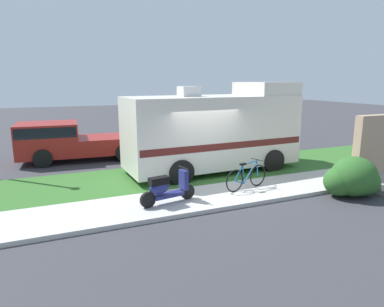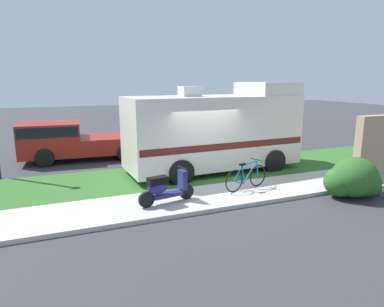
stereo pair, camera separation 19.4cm
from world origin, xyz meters
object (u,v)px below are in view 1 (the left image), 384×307
at_px(bicycle, 247,177).
at_px(pickup_truck_near, 70,140).
at_px(motorhome_rv, 215,130).
at_px(pickup_truck_far, 232,121).
at_px(bottle_green, 369,174).
at_px(scooter, 166,188).

distance_m(bicycle, pickup_truck_near, 8.40).
distance_m(motorhome_rv, pickup_truck_far, 8.96).
relative_size(pickup_truck_near, pickup_truck_far, 0.96).
bearing_deg(bottle_green, scooter, 177.69).
distance_m(scooter, pickup_truck_near, 7.44).
height_order(bicycle, bottle_green, bicycle).
relative_size(pickup_truck_far, bottle_green, 23.16).
xyz_separation_m(motorhome_rv, scooter, (-3.01, -2.95, -1.05)).
relative_size(scooter, pickup_truck_far, 0.29).
height_order(motorhome_rv, pickup_truck_near, motorhome_rv).
height_order(scooter, bottle_green, scooter).
xyz_separation_m(scooter, pickup_truck_near, (-2.01, 7.15, 0.35)).
distance_m(scooter, pickup_truck_far, 13.09).
xyz_separation_m(scooter, bottle_green, (7.50, -0.30, -0.35)).
bearing_deg(pickup_truck_far, scooter, -127.73).
relative_size(pickup_truck_near, bottle_green, 22.30).
xyz_separation_m(bicycle, pickup_truck_far, (5.25, 10.10, 0.41)).
bearing_deg(bottle_green, motorhome_rv, 144.10).
bearing_deg(bicycle, motorhome_rv, 84.78).
bearing_deg(bottle_green, bicycle, 173.32).
bearing_deg(scooter, pickup_truck_near, 105.72).
relative_size(scooter, bottle_green, 6.73).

